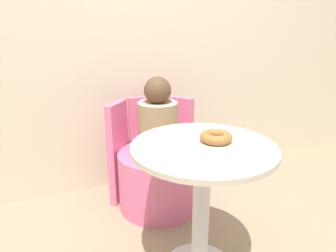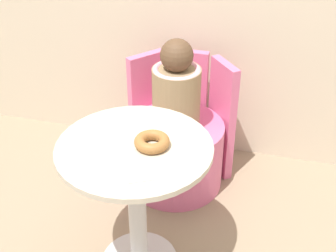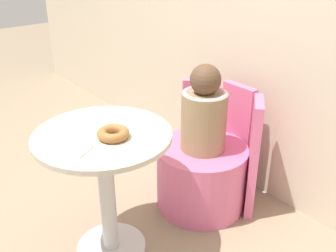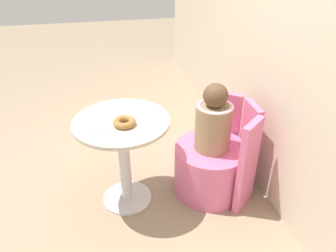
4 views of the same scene
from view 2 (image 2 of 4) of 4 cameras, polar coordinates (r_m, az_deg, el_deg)
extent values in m
cylinder|color=silver|center=(2.18, -3.76, -10.13)|extent=(0.08, 0.08, 0.66)
cylinder|color=beige|center=(1.96, -4.12, -2.72)|extent=(0.66, 0.66, 0.02)
cylinder|color=#DB6693|center=(2.75, 0.94, -3.47)|extent=(0.55, 0.55, 0.40)
cube|color=#DB6693|center=(2.90, 2.41, 2.52)|extent=(0.23, 0.05, 0.73)
cube|color=#DB6693|center=(2.78, 6.56, 0.81)|extent=(0.19, 0.21, 0.73)
cube|color=#DB6693|center=(2.87, -2.56, 2.07)|extent=(0.19, 0.21, 0.73)
cylinder|color=#937A56|center=(2.54, 1.02, 3.39)|extent=(0.26, 0.26, 0.35)
torus|color=pink|center=(2.47, 1.06, 6.73)|extent=(0.26, 0.26, 0.04)
sphere|color=brown|center=(2.43, 1.08, 8.61)|extent=(0.17, 0.17, 0.17)
torus|color=#9E6633|center=(1.93, -1.96, -1.93)|extent=(0.15, 0.15, 0.05)
cube|color=silver|center=(1.80, -3.69, -5.77)|extent=(0.14, 0.14, 0.01)
camera|label=1|loc=(1.37, -48.31, -6.41)|focal=32.00mm
camera|label=3|loc=(1.19, 64.46, 0.01)|focal=42.00mm
camera|label=4|loc=(1.98, 63.28, 15.15)|focal=35.00mm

